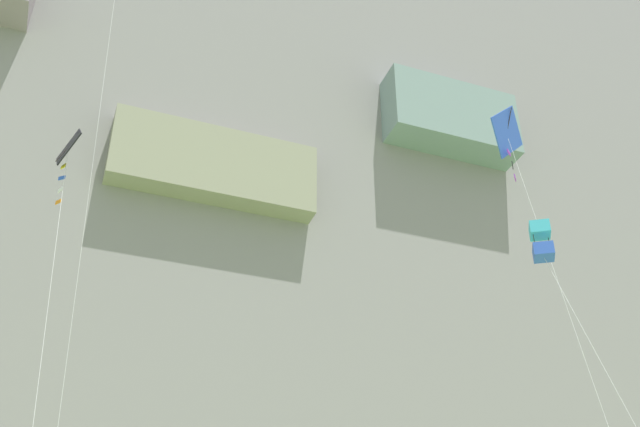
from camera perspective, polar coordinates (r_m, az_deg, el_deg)
cliff_face at (r=69.61m, az=-9.62°, el=2.07°), size 180.00×25.15×84.52m
kite_box_low_right at (r=24.95m, az=15.85°, el=-2.10°), size 0.98×5.82×16.25m
kite_diamond_mid_right at (r=27.05m, az=-17.84°, el=3.95°), size 1.53×5.47×20.33m
kite_banner_low_center at (r=37.18m, az=-12.15°, el=14.36°), size 4.13×5.19×33.91m
kite_diamond_upper_left at (r=30.52m, az=13.53°, el=5.38°), size 2.34×6.04×23.36m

